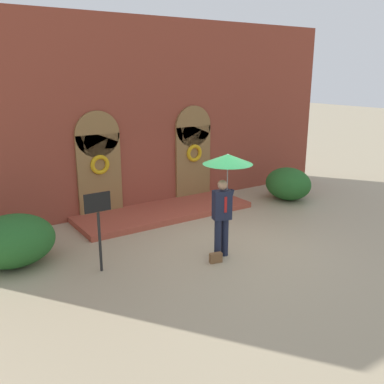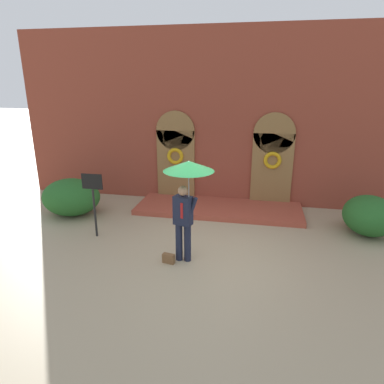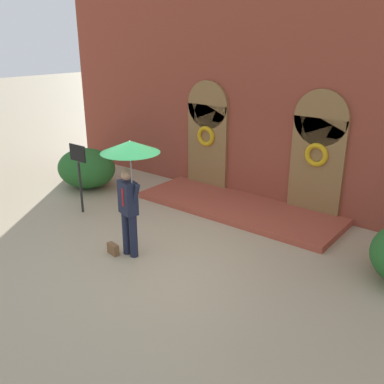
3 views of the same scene
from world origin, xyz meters
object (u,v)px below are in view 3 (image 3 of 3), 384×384
handbag (113,249)px  sign_post (79,167)px  person_with_umbrella (130,164)px  shrub_left (87,168)px

handbag → sign_post: 2.69m
person_with_umbrella → sign_post: person_with_umbrella is taller
person_with_umbrella → handbag: (-0.40, -0.20, -1.80)m
person_with_umbrella → handbag: person_with_umbrella is taller
handbag → shrub_left: (-3.72, 2.33, 0.45)m
handbag → sign_post: (-2.26, 1.01, 1.05)m
sign_post → shrub_left: size_ratio=0.97×
sign_post → shrub_left: bearing=137.7°
sign_post → shrub_left: (-1.45, 1.32, -0.60)m
person_with_umbrella → sign_post: bearing=163.1°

